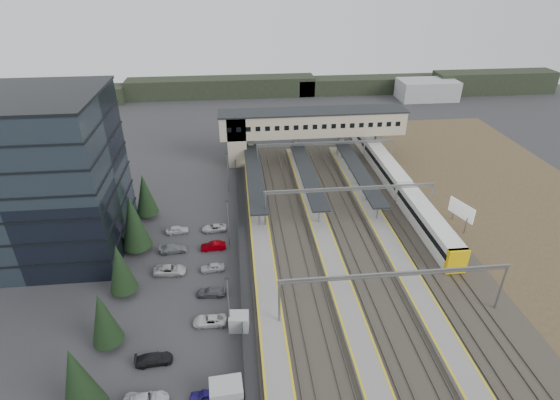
{
  "coord_description": "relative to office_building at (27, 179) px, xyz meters",
  "views": [
    {
      "loc": [
        -6.09,
        -47.22,
        39.77
      ],
      "look_at": [
        0.71,
        16.58,
        4.0
      ],
      "focal_mm": 28.0,
      "sensor_mm": 36.0,
      "label": 1
    }
  ],
  "objects": [
    {
      "name": "treeline_far",
      "position": [
        59.81,
        80.28,
        -9.24
      ],
      "size": [
        170.0,
        19.0,
        7.0
      ],
      "color": "black",
      "rests_on": "ground"
    },
    {
      "name": "gantries",
      "position": [
        48.0,
        -9.0,
        -6.2
      ],
      "size": [
        28.4,
        62.28,
        7.17
      ],
      "color": "slate",
      "rests_on": "ground"
    },
    {
      "name": "billboard",
      "position": [
        66.48,
        -0.42,
        -9.25
      ],
      "size": [
        1.89,
        5.12,
        4.45
      ],
      "color": "slate",
      "rests_on": "ground"
    },
    {
      "name": "car_park",
      "position": [
        22.5,
        -18.6,
        -11.59
      ],
      "size": [
        10.57,
        44.56,
        1.28
      ],
      "color": "#AEAFB2",
      "rests_on": "ground"
    },
    {
      "name": "train",
      "position": [
        60.0,
        18.74,
        -10.01
      ],
      "size": [
        3.05,
        63.83,
        3.84
      ],
      "color": "silver",
      "rests_on": "ground"
    },
    {
      "name": "ground",
      "position": [
        36.0,
        -12.0,
        -12.19
      ],
      "size": [
        220.0,
        220.0,
        0.0
      ],
      "primitive_type": "plane",
      "color": "#2B2B2D",
      "rests_on": "ground"
    },
    {
      "name": "fence",
      "position": [
        29.5,
        -7.0,
        -11.19
      ],
      "size": [
        0.08,
        90.0,
        2.0
      ],
      "color": "#26282B",
      "rests_on": "ground"
    },
    {
      "name": "relay_cabin_far",
      "position": [
        29.09,
        -19.86,
        -11.12
      ],
      "size": [
        2.52,
        2.17,
        2.14
      ],
      "color": "#9A9C9F",
      "rests_on": "ground"
    },
    {
      "name": "rail_corridor",
      "position": [
        45.34,
        -7.0,
        -11.9
      ],
      "size": [
        34.0,
        90.0,
        0.92
      ],
      "color": "#312E25",
      "rests_on": "ground"
    },
    {
      "name": "lampposts",
      "position": [
        28.0,
        -10.75,
        -7.86
      ],
      "size": [
        0.5,
        53.25,
        8.07
      ],
      "color": "slate",
      "rests_on": "ground"
    },
    {
      "name": "conifer_row",
      "position": [
        14.0,
        -15.86,
        -7.36
      ],
      "size": [
        4.42,
        49.82,
        9.5
      ],
      "color": "black",
      "rests_on": "ground"
    },
    {
      "name": "office_building",
      "position": [
        0.0,
        0.0,
        0.0
      ],
      "size": [
        24.3,
        18.3,
        24.3
      ],
      "color": "#34424D",
      "rests_on": "ground"
    },
    {
      "name": "relay_cabin_near",
      "position": [
        27.62,
        -30.0,
        -10.82
      ],
      "size": [
        3.46,
        2.65,
        2.75
      ],
      "color": "#9A9C9F",
      "rests_on": "ground"
    },
    {
      "name": "canopies",
      "position": [
        43.0,
        15.0,
        -8.27
      ],
      "size": [
        23.1,
        30.0,
        3.28
      ],
      "color": "black",
      "rests_on": "ground"
    },
    {
      "name": "footbridge",
      "position": [
        43.7,
        30.0,
        -4.26
      ],
      "size": [
        40.4,
        6.4,
        11.2
      ],
      "color": "tan",
      "rests_on": "ground"
    }
  ]
}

